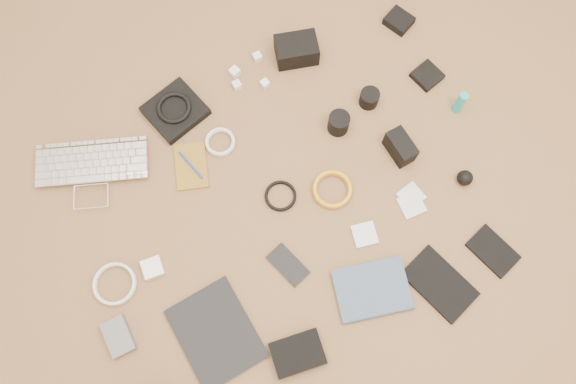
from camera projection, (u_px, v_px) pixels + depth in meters
name	position (u px, v px, depth m)	size (l,w,h in m)	color
laptop	(92.00, 178.00, 1.81)	(0.36, 0.25, 0.03)	silver
headphone_pouch	(175.00, 111.00, 1.88)	(0.18, 0.17, 0.03)	black
headphones	(174.00, 108.00, 1.85)	(0.12, 0.12, 0.01)	black
charger_a	(235.00, 72.00, 1.92)	(0.03, 0.03, 0.03)	white
charger_b	(237.00, 85.00, 1.91)	(0.03, 0.03, 0.02)	white
charger_c	(257.00, 57.00, 1.94)	(0.03, 0.03, 0.03)	white
charger_d	(265.00, 84.00, 1.91)	(0.03, 0.03, 0.02)	white
dslr_camera	(296.00, 50.00, 1.92)	(0.14, 0.10, 0.08)	black
lens_pouch	(399.00, 21.00, 1.98)	(0.08, 0.09, 0.03)	black
notebook_olive	(191.00, 166.00, 1.83)	(0.10, 0.16, 0.01)	olive
pen_blue	(191.00, 165.00, 1.82)	(0.01, 0.01, 0.12)	#1536B1
cable_white_a	(220.00, 143.00, 1.85)	(0.10, 0.10, 0.01)	white
lens_a	(339.00, 123.00, 1.84)	(0.07, 0.07, 0.08)	black
lens_b	(369.00, 98.00, 1.87)	(0.06, 0.06, 0.06)	black
card_reader	(427.00, 76.00, 1.92)	(0.09, 0.09, 0.02)	black
power_brick	(153.00, 268.00, 1.72)	(0.06, 0.06, 0.03)	white
cable_white_b	(115.00, 284.00, 1.72)	(0.13, 0.13, 0.01)	white
cable_black	(281.00, 196.00, 1.80)	(0.10, 0.10, 0.01)	black
cable_yellow	(332.00, 190.00, 1.80)	(0.13, 0.13, 0.01)	gold
flash	(400.00, 147.00, 1.81)	(0.06, 0.11, 0.08)	black
lens_cleaner	(460.00, 103.00, 1.85)	(0.03, 0.03, 0.10)	#1AA9A1
battery_charger	(119.00, 337.00, 1.66)	(0.07, 0.11, 0.03)	#5D5D62
tablet	(216.00, 333.00, 1.67)	(0.21, 0.27, 0.01)	black
phone	(288.00, 265.00, 1.73)	(0.07, 0.13, 0.01)	black
filter_case_left	(365.00, 234.00, 1.76)	(0.07, 0.07, 0.01)	silver
filter_case_mid	(412.00, 205.00, 1.79)	(0.07, 0.07, 0.01)	silver
filter_case_right	(411.00, 196.00, 1.80)	(0.07, 0.07, 0.01)	silver
air_blower	(465.00, 178.00, 1.80)	(0.05, 0.05, 0.05)	black
drive_case	(298.00, 353.00, 1.64)	(0.15, 0.11, 0.04)	black
paperback	(379.00, 317.00, 1.68)	(0.17, 0.22, 0.02)	#3E5069
notebook_black_a	(440.00, 284.00, 1.71)	(0.13, 0.21, 0.02)	black
notebook_black_b	(493.00, 251.00, 1.75)	(0.10, 0.15, 0.01)	black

